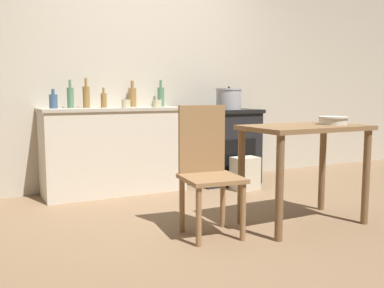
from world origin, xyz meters
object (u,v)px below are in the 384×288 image
object	(u,v)px
bottle_center_left	(132,97)
bottle_center_right	(70,97)
flour_sack	(245,173)
cup_right	(126,104)
chair	(207,167)
mixing_bowl_large	(333,120)
stove	(222,146)
bottle_mid_left	(53,101)
bottle_left	(161,96)
bottle_center	(104,100)
bottle_far_left	(86,96)
work_table	(305,144)
stock_pot	(229,99)
cup_mid_right	(157,104)

from	to	relation	value
bottle_center_left	bottle_center_right	xyz separation A→B (m)	(-0.67, -0.08, -0.00)
flour_sack	cup_right	bearing A→B (deg)	162.22
chair	mixing_bowl_large	bearing A→B (deg)	-3.70
stove	bottle_mid_left	xyz separation A→B (m)	(-1.84, 0.11, 0.52)
flour_sack	bottle_left	xyz separation A→B (m)	(-0.68, 0.65, 0.81)
bottle_center	cup_right	bearing A→B (deg)	-45.72
flour_sack	bottle_mid_left	distance (m)	2.08
bottle_center_left	cup_right	bearing A→B (deg)	-120.37
bottle_far_left	cup_right	world-z (taller)	bottle_far_left
stove	chair	distance (m)	1.85
bottle_center_left	flour_sack	bearing A→B (deg)	-33.87
bottle_far_left	bottle_left	distance (m)	0.84
stove	mixing_bowl_large	size ratio (longest dim) A/B	3.58
bottle_mid_left	bottle_center	size ratio (longest dim) A/B	0.92
work_table	bottle_center_right	bearing A→B (deg)	127.70
stove	bottle_mid_left	distance (m)	1.92
chair	bottle_center	world-z (taller)	bottle_center
stove	stock_pot	size ratio (longest dim) A/B	2.85
cup_right	bottle_center_right	bearing A→B (deg)	156.03
stock_pot	bottle_center	xyz separation A→B (m)	(-1.38, 0.18, -0.00)
bottle_left	bottle_mid_left	bearing A→B (deg)	-176.08
work_table	bottle_left	world-z (taller)	bottle_left
bottle_left	stock_pot	bearing A→B (deg)	-20.67
bottle_mid_left	bottle_center	distance (m)	0.49
work_table	bottle_center	distance (m)	2.08
mixing_bowl_large	bottle_center_right	size ratio (longest dim) A/B	0.85
cup_mid_right	stock_pot	bearing A→B (deg)	0.46
stock_pot	bottle_center	bearing A→B (deg)	172.76
stove	bottle_center_right	bearing A→B (deg)	175.39
bottle_center	cup_mid_right	xyz separation A→B (m)	(0.51, -0.18, -0.04)
bottle_center_left	cup_right	size ratio (longest dim) A/B	3.23
bottle_mid_left	bottle_center_left	bearing A→B (deg)	7.11
bottle_mid_left	bottle_center	bearing A→B (deg)	-1.65
bottle_center_left	bottle_center_right	world-z (taller)	bottle_center_left
bottle_center_left	bottle_center_right	distance (m)	0.67
bottle_far_left	bottle_center	size ratio (longest dim) A/B	1.46
bottle_left	cup_right	bearing A→B (deg)	-151.21
chair	flour_sack	bearing A→B (deg)	51.48
stove	work_table	world-z (taller)	stove
chair	bottle_mid_left	xyz separation A→B (m)	(-0.78, 1.62, 0.46)
mixing_bowl_large	bottle_center_left	world-z (taller)	bottle_center_left
bottle_center_left	work_table	bearing A→B (deg)	-68.94
stove	bottle_far_left	world-z (taller)	bottle_far_left
bottle_center_left	cup_right	world-z (taller)	bottle_center_left
stove	stock_pot	world-z (taller)	stock_pot
stock_pot	cup_mid_right	distance (m)	0.87
stove	bottle_center	world-z (taller)	bottle_center
flour_sack	bottle_mid_left	xyz separation A→B (m)	(-1.84, 0.57, 0.77)
stock_pot	work_table	bearing A→B (deg)	-101.08
bottle_center_right	mixing_bowl_large	bearing A→B (deg)	-48.16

